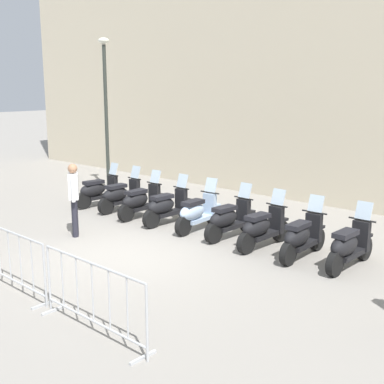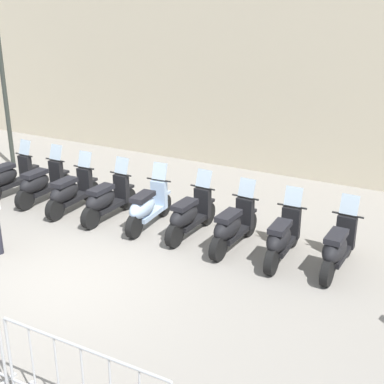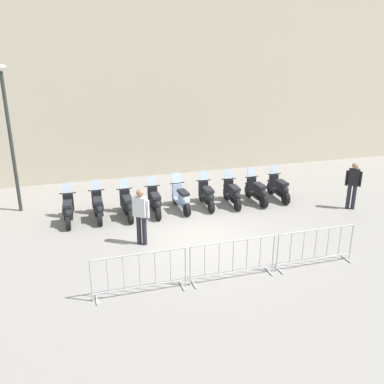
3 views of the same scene
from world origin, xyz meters
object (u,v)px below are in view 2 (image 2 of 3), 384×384
at_px(motorcycle_0, 9,177).
at_px(motorcycle_3, 107,200).
at_px(motorcycle_7, 282,238).
at_px(motorcycle_8, 338,248).
at_px(motorcycle_6, 232,227).
at_px(motorcycle_4, 147,207).
at_px(motorcycle_2, 71,192).
at_px(motorcycle_5, 189,215).
at_px(street_lamp, 0,53).
at_px(motorcycle_1, 41,183).

height_order(motorcycle_0, motorcycle_3, same).
bearing_deg(motorcycle_0, motorcycle_7, -9.47).
distance_m(motorcycle_0, motorcycle_8, 7.81).
distance_m(motorcycle_6, motorcycle_7, 0.98).
height_order(motorcycle_3, motorcycle_4, same).
bearing_deg(motorcycle_2, motorcycle_5, -6.59).
relative_size(motorcycle_0, motorcycle_8, 1.00).
distance_m(motorcycle_2, motorcycle_4, 1.96).
relative_size(motorcycle_6, motorcycle_7, 0.99).
height_order(motorcycle_0, street_lamp, street_lamp).
bearing_deg(motorcycle_4, motorcycle_1, 170.45).
distance_m(motorcycle_1, motorcycle_6, 4.88).
xyz_separation_m(motorcycle_3, street_lamp, (-4.26, 2.41, 2.66)).
xyz_separation_m(motorcycle_3, motorcycle_6, (2.89, -0.45, 0.00)).
bearing_deg(motorcycle_6, motorcycle_3, 171.21).
xyz_separation_m(motorcycle_4, motorcycle_7, (2.88, -0.53, 0.00)).
bearing_deg(motorcycle_6, motorcycle_5, 165.82).
bearing_deg(motorcycle_6, motorcycle_4, 169.37).
bearing_deg(motorcycle_3, motorcycle_1, 168.23).
height_order(motorcycle_1, motorcycle_4, same).
bearing_deg(motorcycle_8, motorcycle_5, 170.72).
height_order(motorcycle_4, motorcycle_5, same).
xyz_separation_m(motorcycle_2, motorcycle_4, (1.95, -0.22, 0.00)).
relative_size(motorcycle_1, motorcycle_2, 1.00).
bearing_deg(motorcycle_1, motorcycle_5, -8.93).
relative_size(motorcycle_1, motorcycle_5, 1.00).
bearing_deg(motorcycle_0, motorcycle_8, -8.77).
relative_size(motorcycle_4, motorcycle_8, 1.00).
relative_size(motorcycle_4, motorcycle_6, 1.01).
distance_m(motorcycle_5, motorcycle_8, 2.93).
distance_m(motorcycle_5, motorcycle_6, 0.98).
height_order(motorcycle_3, motorcycle_6, same).
relative_size(motorcycle_0, motorcycle_7, 0.99).
xyz_separation_m(motorcycle_4, motorcycle_8, (3.85, -0.59, 0.00)).
height_order(motorcycle_3, motorcycle_5, same).
bearing_deg(motorcycle_7, motorcycle_0, 170.53).
xyz_separation_m(motorcycle_0, motorcycle_8, (7.72, -1.19, 0.00)).
relative_size(motorcycle_3, motorcycle_6, 1.00).
height_order(motorcycle_1, motorcycle_3, same).
height_order(motorcycle_6, street_lamp, street_lamp).
bearing_deg(motorcycle_5, motorcycle_3, 173.92).
relative_size(motorcycle_0, motorcycle_1, 1.00).
xyz_separation_m(motorcycle_0, street_lamp, (-1.37, 1.90, 2.66)).
distance_m(motorcycle_5, motorcycle_7, 1.96).
relative_size(motorcycle_1, motorcycle_6, 1.00).
height_order(motorcycle_7, street_lamp, street_lamp).
distance_m(motorcycle_2, motorcycle_7, 4.88).
bearing_deg(motorcycle_1, motorcycle_3, -11.77).
relative_size(motorcycle_3, motorcycle_5, 1.00).
relative_size(motorcycle_5, street_lamp, 0.34).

